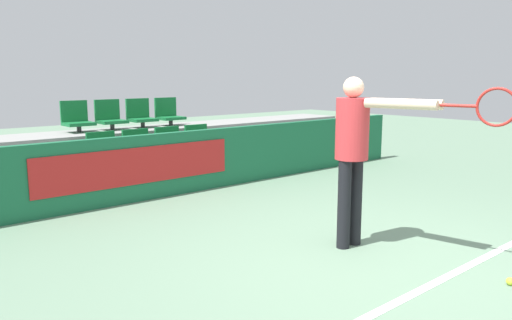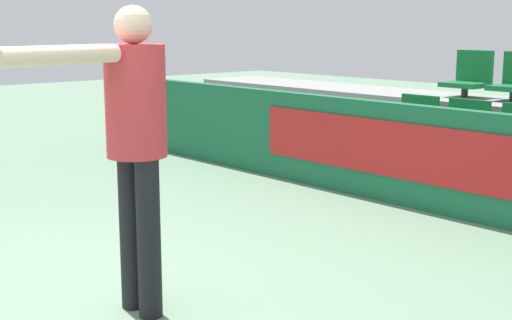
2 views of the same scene
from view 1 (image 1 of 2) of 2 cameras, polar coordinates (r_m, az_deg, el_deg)
name	(u,v)px [view 1 (image 1 of 2)]	position (r m, az deg, el deg)	size (l,w,h in m)	color
ground_plane	(387,261)	(4.86, 14.78, -11.15)	(30.00, 30.00, 0.00)	slate
court_baseline	(442,279)	(4.60, 20.51, -12.63)	(4.39, 0.08, 0.01)	white
barrier_wall	(178,163)	(7.28, -8.91, -0.34)	(9.71, 0.14, 0.90)	#19603D
bleacher_tier_front	(160,174)	(7.81, -10.95, -1.57)	(9.31, 0.95, 0.41)	gray
bleacher_tier_middle	(130,153)	(8.60, -14.16, 0.73)	(9.31, 0.95, 0.82)	gray
stadium_chair_0	(104,152)	(7.47, -16.97, 0.89)	(0.42, 0.38, 0.49)	#333333
stadium_chair_1	(139,148)	(7.71, -13.24, 1.31)	(0.42, 0.38, 0.49)	#333333
stadium_chair_2	(171,145)	(7.97, -9.74, 1.69)	(0.42, 0.38, 0.49)	#333333
stadium_chair_3	(199,142)	(8.27, -6.48, 2.05)	(0.42, 0.38, 0.49)	#333333
stadium_chair_4	(77,119)	(8.31, -19.79, 4.44)	(0.42, 0.38, 0.49)	#333333
stadium_chair_5	(110,117)	(8.52, -16.34, 4.73)	(0.42, 0.38, 0.49)	#333333
stadium_chair_6	(141,115)	(8.76, -13.06, 5.00)	(0.42, 0.38, 0.49)	#333333
stadium_chair_7	(169,114)	(9.03, -9.96, 5.23)	(0.42, 0.38, 0.49)	#333333
tennis_player	(359,143)	(4.93, 11.69, 1.89)	(0.46, 1.58, 1.69)	black
tennis_ball	(510,281)	(4.69, 27.05, -12.25)	(0.07, 0.07, 0.07)	#CCDB33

